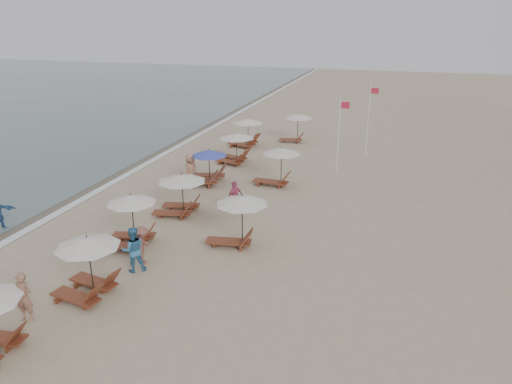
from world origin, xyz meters
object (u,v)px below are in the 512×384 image
(lounger_station_3, at_px, (179,193))
(beachgoer_mid_b, at_px, (142,245))
(lounger_station_1, at_px, (85,266))
(flag_pole_near, at_px, (339,133))
(lounger_station_5, at_px, (234,147))
(beachgoer_mid_a, at_px, (133,249))
(inland_station_2, at_px, (295,124))
(beachgoer_far_a, at_px, (235,197))
(lounger_station_2, at_px, (129,222))
(inland_station_1, at_px, (276,164))
(beachgoer_near, at_px, (24,297))
(lounger_station_6, at_px, (245,132))
(lounger_station_4, at_px, (204,168))
(beachgoer_far_b, at_px, (190,170))
(inland_station_0, at_px, (236,216))

(lounger_station_3, distance_m, beachgoer_mid_b, 5.12)
(lounger_station_1, bearing_deg, flag_pole_near, 69.15)
(lounger_station_5, relative_size, beachgoer_mid_a, 1.43)
(inland_station_2, xyz_separation_m, beachgoer_far_a, (0.25, -14.90, -0.64))
(lounger_station_2, height_order, lounger_station_5, lounger_station_2)
(beachgoer_mid_a, height_order, flag_pole_near, flag_pole_near)
(lounger_station_1, height_order, beachgoer_far_a, lounger_station_1)
(beachgoer_mid_b, bearing_deg, inland_station_1, -27.32)
(lounger_station_1, relative_size, beachgoer_mid_b, 1.58)
(lounger_station_3, height_order, inland_station_2, inland_station_2)
(flag_pole_near, bearing_deg, beachgoer_near, -111.78)
(beachgoer_mid_a, relative_size, flag_pole_near, 0.39)
(lounger_station_6, xyz_separation_m, inland_station_1, (4.56, -8.04, 0.27))
(inland_station_1, relative_size, beachgoer_near, 1.62)
(lounger_station_1, distance_m, flag_pole_near, 17.97)
(inland_station_1, relative_size, beachgoer_far_a, 1.68)
(inland_station_2, bearing_deg, beachgoer_near, -97.07)
(beachgoer_near, xyz_separation_m, beachgoer_far_a, (3.40, 10.57, -0.03))
(lounger_station_6, xyz_separation_m, beachgoer_far_a, (3.61, -12.56, -0.23))
(lounger_station_5, relative_size, inland_station_1, 0.94)
(lounger_station_4, xyz_separation_m, beachgoer_far_a, (3.19, -3.67, -0.10))
(lounger_station_1, bearing_deg, beachgoer_near, -119.87)
(beachgoer_mid_a, distance_m, flag_pole_near, 15.88)
(inland_station_1, height_order, beachgoer_near, inland_station_1)
(lounger_station_5, relative_size, beachgoer_far_b, 1.36)
(lounger_station_6, bearing_deg, flag_pole_near, -30.94)
(beachgoer_mid_b, distance_m, beachgoer_far_b, 9.36)
(lounger_station_5, height_order, lounger_station_6, lounger_station_6)
(lounger_station_4, bearing_deg, beachgoer_mid_a, -82.12)
(inland_station_2, xyz_separation_m, flag_pole_near, (4.26, -6.91, 1.12))
(lounger_station_3, distance_m, inland_station_1, 6.58)
(lounger_station_4, relative_size, inland_station_2, 1.07)
(inland_station_0, distance_m, beachgoer_far_a, 3.78)
(lounger_station_6, xyz_separation_m, flag_pole_near, (7.62, -4.57, 1.53))
(flag_pole_near, bearing_deg, beachgoer_far_b, -147.63)
(lounger_station_2, relative_size, inland_station_1, 0.89)
(beachgoer_mid_a, bearing_deg, inland_station_1, -139.72)
(lounger_station_2, distance_m, lounger_station_4, 8.57)
(lounger_station_5, relative_size, beachgoer_near, 1.53)
(lounger_station_3, distance_m, lounger_station_5, 9.14)
(lounger_station_4, bearing_deg, beachgoer_far_b, -134.07)
(inland_station_1, xyz_separation_m, flag_pole_near, (3.06, 3.47, 1.26))
(lounger_station_2, relative_size, inland_station_2, 0.96)
(lounger_station_2, xyz_separation_m, lounger_station_6, (-0.59, 17.46, -0.08))
(inland_station_0, xyz_separation_m, inland_station_1, (-0.36, 8.03, -0.06))
(beachgoer_far_b, bearing_deg, inland_station_0, -132.81)
(inland_station_2, bearing_deg, lounger_station_6, -145.20)
(lounger_station_3, xyz_separation_m, lounger_station_5, (-0.36, 9.13, 0.00))
(lounger_station_4, xyz_separation_m, flag_pole_near, (7.20, 4.32, 1.66))
(lounger_station_5, height_order, beachgoer_mid_b, lounger_station_5)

